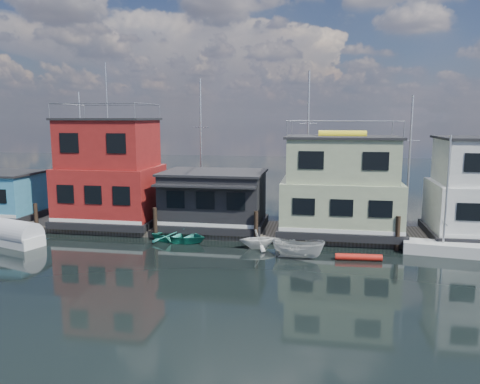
% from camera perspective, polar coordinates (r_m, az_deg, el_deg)
% --- Properties ---
extents(ground, '(160.00, 160.00, 0.00)m').
position_cam_1_polar(ground, '(23.41, -8.75, -11.81)').
color(ground, black).
rests_on(ground, ground).
extents(dock, '(48.00, 5.00, 0.40)m').
position_cam_1_polar(dock, '(34.43, -2.35, -4.54)').
color(dock, '#595147').
rests_on(dock, ground).
extents(houseboat_red, '(7.40, 5.90, 11.86)m').
position_cam_1_polar(houseboat_red, '(36.49, -15.56, 2.14)').
color(houseboat_red, black).
rests_on(houseboat_red, dock).
extents(houseboat_dark, '(7.40, 6.10, 4.06)m').
position_cam_1_polar(houseboat_dark, '(34.06, -3.21, -0.88)').
color(houseboat_dark, black).
rests_on(houseboat_dark, dock).
extents(houseboat_green, '(8.40, 5.90, 7.03)m').
position_cam_1_polar(houseboat_green, '(33.05, 12.16, 0.61)').
color(houseboat_green, black).
rests_on(houseboat_green, dock).
extents(pilings, '(42.28, 0.28, 2.20)m').
position_cam_1_polar(pilings, '(31.64, -4.04, -4.10)').
color(pilings, '#2D2116').
rests_on(pilings, ground).
extents(background_masts, '(36.40, 0.16, 12.00)m').
position_cam_1_polar(background_masts, '(38.85, 6.40, 4.96)').
color(background_masts, silver).
rests_on(background_masts, ground).
extents(red_kayak, '(2.73, 0.58, 0.40)m').
position_cam_1_polar(red_kayak, '(28.54, 14.25, -7.71)').
color(red_kayak, red).
rests_on(red_kayak, ground).
extents(tarp_runabout, '(4.65, 2.98, 1.76)m').
position_cam_1_polar(tarp_runabout, '(34.40, -25.97, -4.70)').
color(tarp_runabout, silver).
rests_on(tarp_runabout, ground).
extents(motorboat, '(3.35, 1.77, 1.23)m').
position_cam_1_polar(motorboat, '(28.07, 7.10, -6.89)').
color(motorboat, beige).
rests_on(motorboat, ground).
extents(dinghy_white, '(2.94, 2.74, 1.26)m').
position_cam_1_polar(dinghy_white, '(30.05, 2.19, -5.73)').
color(dinghy_white, silver).
rests_on(dinghy_white, ground).
extents(dinghy_teal, '(4.43, 3.63, 0.80)m').
position_cam_1_polar(dinghy_teal, '(31.95, -7.37, -5.32)').
color(dinghy_teal, teal).
rests_on(dinghy_teal, ground).
extents(day_sailer, '(4.77, 2.11, 7.28)m').
position_cam_1_polar(day_sailer, '(31.44, 23.49, -6.20)').
color(day_sailer, beige).
rests_on(day_sailer, ground).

